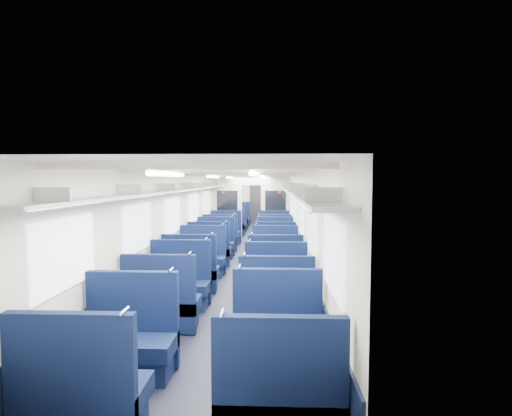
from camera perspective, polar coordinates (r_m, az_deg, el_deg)
The scene contains 41 objects.
floor at distance 11.84m, azimuth -1.45°, elevation -6.70°, with size 2.80×18.00×0.01m, color black.
ceiling at distance 11.64m, azimuth -1.47°, elevation 4.75°, with size 2.80×18.00×0.01m, color silver.
wall_left at distance 11.86m, azimuth -8.23°, elevation -0.99°, with size 0.02×18.00×2.35m, color beige.
dado_left at distance 11.96m, azimuth -8.12°, elevation -4.93°, with size 0.03×17.90×0.70m, color #101937.
wall_right at distance 11.68m, azimuth 5.41°, elevation -1.04°, with size 0.02×18.00×2.35m, color beige.
dado_right at distance 11.78m, azimuth 5.31°, elevation -5.05°, with size 0.03×17.90×0.70m, color #101937.
wall_far at distance 20.66m, azimuth 0.18°, elevation 1.13°, with size 2.80×0.02×2.35m, color beige.
luggage_rack_left at distance 11.79m, azimuth -7.37°, elevation 2.87°, with size 0.36×17.40×0.18m.
luggage_rack_right at distance 11.63m, azimuth 4.51°, elevation 2.88°, with size 0.36×17.40×0.18m.
windows at distance 11.21m, azimuth -1.62°, elevation 0.02°, with size 2.78×15.60×0.75m.
ceiling_fittings at distance 11.38m, azimuth -1.56°, elevation 4.46°, with size 2.70×16.06×0.11m.
end_door at distance 20.60m, azimuth 0.18°, elevation 0.64°, with size 0.75×0.06×2.00m, color black.
bulkhead at distance 14.85m, azimuth -0.65°, elevation 0.26°, with size 2.80×0.10×2.35m.
seat_0 at distance 4.04m, azimuth -23.28°, elevation -23.21°, with size 1.05×0.58×1.18m.
seat_1 at distance 3.70m, azimuth 3.27°, elevation -25.60°, with size 1.05×0.58×1.18m.
seat_2 at distance 5.02m, azimuth -17.25°, elevation -17.53°, with size 1.05×0.58×1.18m.
seat_3 at distance 4.95m, azimuth 2.99°, elevation -17.68°, with size 1.05×0.58×1.18m.
seat_4 at distance 6.24m, azimuth -13.00°, elevation -13.16°, with size 1.05×0.58×1.18m.
seat_5 at distance 5.98m, azimuth 2.87°, elevation -13.81°, with size 1.05×0.58×1.18m.
seat_6 at distance 7.28m, azimuth -10.64°, elevation -10.64°, with size 1.05×0.58×1.18m.
seat_7 at distance 6.94m, azimuth 2.79°, elevation -11.31°, with size 1.05×0.58×1.18m.
seat_8 at distance 8.22m, azimuth -9.08°, elevation -8.93°, with size 1.05×0.58×1.18m.
seat_9 at distance 8.07m, azimuth 2.72°, elevation -9.12°, with size 1.05×0.58×1.18m.
seat_10 at distance 9.47m, azimuth -7.51°, elevation -7.20°, with size 1.05×0.58×1.18m.
seat_11 at distance 9.38m, azimuth 2.67°, elevation -7.27°, with size 1.05×0.58×1.18m.
seat_12 at distance 10.53m, azimuth -6.49°, elevation -6.06°, with size 1.05×0.58×1.18m.
seat_13 at distance 10.45m, azimuth 2.63°, elevation -6.12°, with size 1.05×0.58×1.18m.
seat_14 at distance 11.58m, azimuth -5.67°, elevation -5.14°, with size 1.05×0.58×1.18m.
seat_15 at distance 11.53m, azimuth 2.60°, elevation -5.17°, with size 1.05×0.58×1.18m.
seat_16 at distance 12.69m, azimuth -4.96°, elevation -4.34°, with size 1.05×0.58×1.18m.
seat_17 at distance 12.60m, azimuth 2.58°, elevation -4.39°, with size 1.05×0.58×1.18m.
seat_18 at distance 13.99m, azimuth -4.27°, elevation -3.57°, with size 1.05×0.58×1.18m.
seat_19 at distance 13.90m, azimuth 2.55°, elevation -3.61°, with size 1.05×0.58×1.18m.
seat_20 at distance 15.99m, azimuth -3.44°, elevation -2.62°, with size 1.05×0.58×1.18m.
seat_21 at distance 15.96m, azimuth 2.53°, elevation -2.63°, with size 1.05×0.58×1.18m.
seat_22 at distance 17.01m, azimuth -3.09°, elevation -2.23°, with size 1.05×0.58×1.18m.
seat_23 at distance 17.03m, azimuth 2.51°, elevation -2.21°, with size 1.05×0.58×1.18m.
seat_24 at distance 18.16m, azimuth -2.74°, elevation -1.83°, with size 1.05×0.58×1.18m.
seat_25 at distance 18.11m, azimuth 2.50°, elevation -1.85°, with size 1.05×0.58×1.18m.
seat_26 at distance 19.29m, azimuth -2.45°, elevation -1.49°, with size 1.05×0.58×1.18m.
seat_27 at distance 19.36m, azimuth 2.49°, elevation -1.47°, with size 1.05×0.58×1.18m.
Camera 1 is at (0.77, -11.62, 2.18)m, focal length 28.72 mm.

